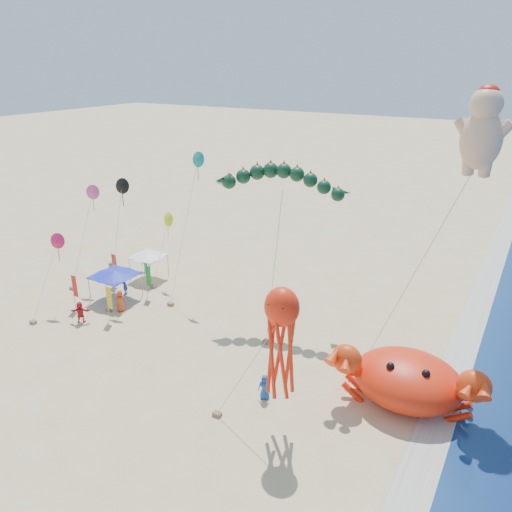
{
  "coord_description": "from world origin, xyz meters",
  "views": [
    {
      "loc": [
        14.63,
        -26.64,
        19.64
      ],
      "look_at": [
        -2.0,
        2.0,
        6.5
      ],
      "focal_mm": 35.0,
      "sensor_mm": 36.0,
      "label": 1
    }
  ],
  "objects": [
    {
      "name": "small_kites",
      "position": [
        -15.44,
        3.16,
        7.59
      ],
      "size": [
        10.88,
        11.94,
        12.56
      ],
      "color": "#0B8379",
      "rests_on": "ground"
    },
    {
      "name": "feather_flags",
      "position": [
        -15.37,
        0.6,
        2.01
      ],
      "size": [
        5.27,
        5.34,
        3.2
      ],
      "color": "gray",
      "rests_on": "ground"
    },
    {
      "name": "beachgoers",
      "position": [
        -14.05,
        0.81,
        0.88
      ],
      "size": [
        22.05,
        12.32,
        1.88
      ],
      "color": "red",
      "rests_on": "ground"
    },
    {
      "name": "foam_strip",
      "position": [
        12.0,
        0.0,
        0.01
      ],
      "size": [
        320.0,
        320.0,
        0.0
      ],
      "primitive_type": "plane",
      "color": "silver",
      "rests_on": "ground"
    },
    {
      "name": "canopy_white",
      "position": [
        -16.17,
        6.1,
        2.44
      ],
      "size": [
        3.05,
        3.05,
        2.71
      ],
      "color": "gray",
      "rests_on": "ground"
    },
    {
      "name": "dragon_kite",
      "position": [
        -2.3,
        6.27,
        10.83
      ],
      "size": [
        10.12,
        7.61,
        11.95
      ],
      "color": "#0D311B",
      "rests_on": "ground"
    },
    {
      "name": "octopus_kite",
      "position": [
        4.29,
        -6.21,
        6.16
      ],
      "size": [
        4.85,
        1.95,
        8.83
      ],
      "color": "#FF290D",
      "rests_on": "ground"
    },
    {
      "name": "crab_inflatable",
      "position": [
        9.88,
        -0.35,
        1.72
      ],
      "size": [
        8.91,
        6.32,
        3.91
      ],
      "color": "red",
      "rests_on": "ground"
    },
    {
      "name": "cherub_kite",
      "position": [
        11.19,
        5.15,
        15.87
      ],
      "size": [
        6.29,
        3.16,
        18.33
      ],
      "color": "#E7B98D",
      "rests_on": "ground"
    },
    {
      "name": "canopy_blue",
      "position": [
        -15.69,
        1.26,
        2.44
      ],
      "size": [
        3.68,
        3.68,
        2.71
      ],
      "color": "gray",
      "rests_on": "ground"
    },
    {
      "name": "ground",
      "position": [
        0.0,
        0.0,
        0.0
      ],
      "size": [
        320.0,
        320.0,
        0.0
      ],
      "primitive_type": "plane",
      "color": "#D1B784",
      "rests_on": "ground"
    }
  ]
}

